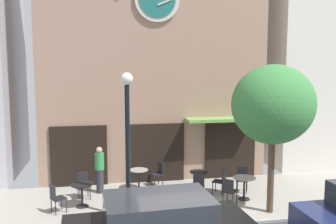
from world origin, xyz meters
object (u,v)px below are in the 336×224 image
street_lamp (128,145)px  cafe_chair_by_entrance (199,183)px  cafe_chair_near_lamp (221,179)px  street_tree (273,105)px  cafe_chair_facing_wall (229,190)px  cafe_table_center (244,183)px  cafe_chair_curbside (83,183)px  cafe_table_center_left (82,190)px  cafe_table_near_curb (139,175)px  cafe_chair_under_awning (56,196)px  cafe_table_leftmost (199,177)px  cafe_chair_corner (242,177)px  cafe_chair_outer (159,172)px  pedestrian_green (100,169)px

street_lamp → cafe_chair_by_entrance: size_ratio=4.80×
cafe_chair_near_lamp → street_tree: bearing=-62.5°
street_tree → cafe_chair_facing_wall: size_ratio=5.07×
cafe_table_center → cafe_chair_curbside: 5.49m
cafe_table_center_left → cafe_table_near_curb: bearing=35.4°
cafe_chair_facing_wall → cafe_chair_under_awning: bearing=175.8°
cafe_chair_under_awning → cafe_table_leftmost: bearing=13.6°
cafe_chair_by_entrance → cafe_chair_corner: bearing=13.5°
cafe_chair_outer → pedestrian_green: bearing=-169.0°
cafe_table_near_curb → cafe_table_leftmost: (2.13, -0.62, -0.01)m
cafe_chair_near_lamp → pedestrian_green: pedestrian_green is taller
pedestrian_green → cafe_chair_by_entrance: bearing=-20.5°
cafe_table_center → street_lamp: bearing=-169.1°
cafe_table_leftmost → cafe_chair_outer: bearing=146.1°
cafe_table_center → cafe_chair_by_entrance: 1.55m
cafe_chair_by_entrance → pedestrian_green: (-3.32, 1.24, 0.33)m
cafe_chair_near_lamp → cafe_chair_under_awning: 5.60m
cafe_table_near_curb → cafe_chair_outer: 0.84m
cafe_chair_corner → cafe_table_center_left: bearing=-175.5°
street_tree → cafe_table_center_left: street_tree is taller
cafe_chair_by_entrance → cafe_chair_under_awning: size_ratio=1.00×
street_tree → cafe_chair_by_entrance: size_ratio=5.07×
cafe_chair_outer → cafe_chair_corner: bearing=-23.5°
cafe_chair_by_entrance → cafe_table_near_curb: bearing=143.9°
cafe_table_center → cafe_chair_curbside: cafe_chair_curbside is taller
street_tree → cafe_chair_by_entrance: 3.71m
cafe_table_near_curb → cafe_chair_corner: bearing=-14.8°
cafe_chair_curbside → cafe_chair_under_awning: 1.41m
street_tree → cafe_table_near_curb: size_ratio=6.21×
cafe_table_center → cafe_chair_facing_wall: (-0.70, -0.43, -0.04)m
cafe_table_center_left → pedestrian_green: pedestrian_green is taller
cafe_table_near_curb → cafe_chair_facing_wall: bearing=-39.1°
cafe_table_near_curb → cafe_chair_curbside: bearing=-162.7°
cafe_table_near_curb → cafe_chair_near_lamp: bearing=-21.3°
street_lamp → pedestrian_green: bearing=109.2°
cafe_chair_outer → street_tree: bearing=-47.2°
cafe_chair_facing_wall → cafe_chair_outer: (-1.91, 2.48, 0.00)m
street_tree → cafe_chair_corner: 3.44m
cafe_table_center_left → cafe_chair_under_awning: cafe_chair_under_awning is taller
cafe_table_near_curb → pedestrian_green: size_ratio=0.44×
cafe_chair_corner → cafe_chair_under_awning: 6.45m
street_tree → cafe_chair_near_lamp: 3.50m
cafe_table_near_curb → cafe_chair_facing_wall: size_ratio=0.82×
cafe_table_leftmost → cafe_chair_by_entrance: cafe_chair_by_entrance is taller
cafe_chair_curbside → cafe_table_center: bearing=-12.0°
pedestrian_green → cafe_chair_near_lamp: bearing=-12.7°
cafe_chair_facing_wall → cafe_chair_under_awning: size_ratio=1.00×
cafe_table_center_left → cafe_chair_curbside: bearing=89.3°
cafe_table_center_left → cafe_chair_corner: (5.64, 0.44, -0.03)m
cafe_chair_facing_wall → cafe_chair_outer: 3.13m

